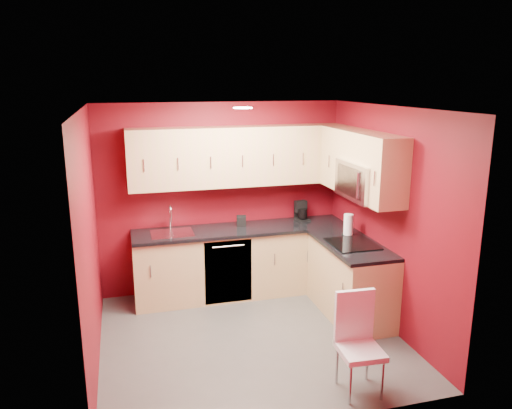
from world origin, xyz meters
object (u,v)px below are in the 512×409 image
microwave (365,181)px  dining_chair (361,346)px  sink (172,230)px  coffee_maker (302,211)px  paper_towel (348,225)px  napkin_holder (241,221)px

microwave → dining_chair: microwave is taller
sink → coffee_maker: 1.78m
dining_chair → sink: bearing=123.6°
sink → coffee_maker: sink is taller
microwave → dining_chair: (-0.69, -1.40, -1.20)m
coffee_maker → microwave: bearing=-83.2°
sink → paper_towel: 2.19m
napkin_holder → paper_towel: 1.39m
microwave → sink: microwave is taller
sink → dining_chair: sink is taller
microwave → napkin_holder: size_ratio=5.81×
coffee_maker → dining_chair: 2.60m
paper_towel → coffee_maker: bearing=111.5°
napkin_holder → dining_chair: size_ratio=0.14×
microwave → napkin_holder: bearing=137.5°
dining_chair → coffee_maker: bearing=84.9°
sink → microwave: bearing=-25.6°
coffee_maker → paper_towel: 0.84m
microwave → coffee_maker: (-0.32, 1.11, -0.62)m
coffee_maker → dining_chair: coffee_maker is taller
sink → napkin_holder: 0.92m
paper_towel → dining_chair: bearing=-111.4°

